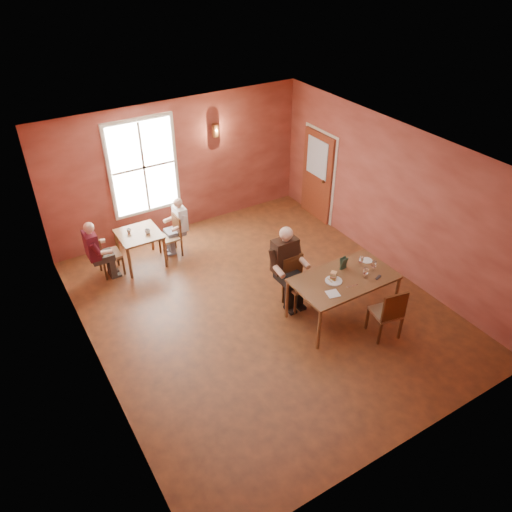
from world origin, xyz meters
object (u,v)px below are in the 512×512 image
diner_main (300,273)px  chair_empty (386,311)px  second_table (141,248)px  diner_white (170,230)px  chair_diner_main (298,284)px  chair_diner_white (170,237)px  main_table (342,297)px  chair_diner_maroon (110,253)px  diner_maroon (107,247)px

diner_main → chair_empty: size_ratio=1.50×
second_table → diner_white: diner_white is taller
chair_empty → second_table: chair_empty is taller
chair_empty → second_table: (-2.81, 4.23, -0.14)m
chair_diner_main → second_table: chair_diner_main is taller
chair_empty → diner_white: 4.74m
second_table → chair_diner_white: size_ratio=0.93×
main_table → second_table: (-2.49, 3.46, -0.06)m
diner_main → chair_empty: diner_main is taller
chair_diner_main → chair_diner_maroon: chair_diner_main is taller
chair_diner_main → diner_white: diner_white is taller
main_table → diner_maroon: size_ratio=1.42×
main_table → diner_white: bearing=117.6°
chair_empty → chair_diner_maroon: size_ratio=1.08×
chair_diner_main → diner_white: size_ratio=0.82×
chair_diner_maroon → diner_maroon: 0.17m
diner_main → diner_white: size_ratio=1.27×
diner_maroon → diner_main: bearing=43.2°
main_table → diner_main: size_ratio=1.19×
second_table → diner_maroon: (-0.68, 0.00, 0.27)m
chair_empty → diner_main: bearing=131.8°
chair_diner_main → diner_white: bearing=-65.0°
diner_white → chair_diner_maroon: bearing=90.0°
diner_main → chair_diner_maroon: diner_main is taller
chair_diner_white → second_table: bearing=90.0°
chair_diner_white → diner_maroon: 1.34m
main_table → diner_maroon: diner_maroon is taller
chair_diner_main → diner_main: diner_main is taller
main_table → chair_empty: 0.83m
diner_white → main_table: bearing=-152.4°
chair_empty → diner_white: size_ratio=0.85×
second_table → diner_white: bearing=0.0°
second_table → diner_white: size_ratio=0.70×
chair_empty → chair_diner_maroon: (-3.46, 4.23, -0.04)m
diner_main → chair_empty: (0.82, -1.39, -0.25)m
diner_main → chair_diner_white: (-1.34, 2.84, -0.31)m
chair_diner_white → diner_white: bearing=-90.0°
main_table → chair_empty: size_ratio=1.79×
chair_diner_maroon → diner_white: bearing=90.0°
main_table → diner_maroon: (-3.17, 3.46, 0.21)m
main_table → second_table: main_table is taller
diner_main → chair_diner_maroon: (-2.64, 2.84, -0.29)m
chair_diner_main → chair_diner_white: (-1.34, 2.81, -0.04)m
second_table → diner_white: (0.68, 0.00, 0.23)m
chair_diner_main → diner_main: 0.27m
diner_white → chair_diner_main: bearing=-155.0°
main_table → chair_diner_maroon: chair_diner_maroon is taller
chair_diner_main → chair_diner_maroon: bearing=-46.8°
chair_diner_white → diner_maroon: size_ratio=0.70×
diner_maroon → main_table: bearing=42.5°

